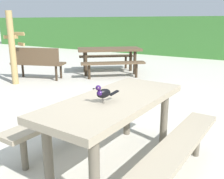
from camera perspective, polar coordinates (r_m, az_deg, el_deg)
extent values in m
plane|color=beige|center=(2.92, -0.58, -16.05)|extent=(60.00, 60.00, 0.00)
cube|color=gray|center=(2.64, 0.65, -2.59)|extent=(0.83, 1.83, 0.07)
cylinder|color=#635B4C|center=(2.46, -14.11, -13.86)|extent=(0.09, 0.09, 0.67)
cylinder|color=#635B4C|center=(2.14, -3.98, -18.15)|extent=(0.09, 0.09, 0.67)
cylinder|color=#635B4C|center=(3.46, 3.35, -4.74)|extent=(0.09, 0.09, 0.67)
cylinder|color=#635B4C|center=(3.24, 11.52, -6.44)|extent=(0.09, 0.09, 0.67)
cube|color=gray|center=(3.16, -10.09, -5.41)|extent=(0.34, 1.72, 0.05)
cylinder|color=#635B4C|center=(2.86, -19.01, -13.09)|extent=(0.07, 0.07, 0.39)
cylinder|color=#635B4C|center=(3.69, -3.01, -5.77)|extent=(0.07, 0.07, 0.39)
cube|color=gray|center=(2.47, 14.64, -11.72)|extent=(0.34, 1.72, 0.05)
cylinder|color=#635B4C|center=(3.12, 18.42, -10.62)|extent=(0.07, 0.07, 0.39)
ellipsoid|color=black|center=(2.44, -1.85, -0.88)|extent=(0.13, 0.17, 0.09)
ellipsoid|color=#2D144C|center=(2.42, -2.68, -0.88)|extent=(0.08, 0.09, 0.06)
sphere|color=#2D144C|center=(2.40, -3.08, 0.35)|extent=(0.05, 0.05, 0.05)
sphere|color=#EAE08C|center=(2.37, -3.09, 0.33)|extent=(0.01, 0.01, 0.01)
sphere|color=#EAE08C|center=(2.41, -3.56, 0.53)|extent=(0.01, 0.01, 0.01)
cone|color=black|center=(2.38, -3.93, 0.21)|extent=(0.03, 0.03, 0.02)
cube|color=black|center=(2.51, 0.47, -0.76)|extent=(0.07, 0.10, 0.04)
cylinder|color=#47423D|center=(2.45, -1.82, -2.51)|extent=(0.01, 0.01, 0.05)
cylinder|color=#47423D|center=(2.47, -2.16, -2.35)|extent=(0.01, 0.01, 0.05)
cube|color=brown|center=(7.49, -0.61, 8.96)|extent=(1.86, 1.75, 0.07)
cylinder|color=#382B1D|center=(7.41, 5.10, 5.95)|extent=(0.09, 0.09, 0.67)
cylinder|color=#382B1D|center=(7.92, 4.18, 6.57)|extent=(0.09, 0.09, 0.67)
cylinder|color=#382B1D|center=(7.21, -5.86, 5.67)|extent=(0.09, 0.09, 0.67)
cylinder|color=#382B1D|center=(7.73, -6.08, 6.31)|extent=(0.09, 0.09, 0.67)
cube|color=brown|center=(6.84, 0.24, 5.92)|extent=(1.48, 1.33, 0.05)
cylinder|color=#382B1D|center=(7.01, 5.44, 4.25)|extent=(0.07, 0.07, 0.39)
cylinder|color=#382B1D|center=(6.81, -5.11, 3.94)|extent=(0.07, 0.07, 0.39)
cube|color=brown|center=(8.21, -1.32, 7.47)|extent=(1.48, 1.33, 0.05)
cylinder|color=#382B1D|center=(8.35, 3.08, 6.05)|extent=(0.07, 0.07, 0.39)
cylinder|color=#382B1D|center=(8.18, -5.79, 5.81)|extent=(0.07, 0.07, 0.39)
cylinder|color=tan|center=(6.60, -21.35, 8.53)|extent=(0.15, 0.15, 1.73)
cube|color=tan|center=(6.75, -20.25, 11.59)|extent=(0.39, 0.10, 0.08)
cube|color=tan|center=(6.79, -21.59, 10.84)|extent=(0.23, 0.29, 0.08)
cube|color=tan|center=(6.67, -19.57, 9.49)|extent=(0.37, 0.16, 0.08)
cube|color=brown|center=(7.07, -16.11, 5.64)|extent=(1.47, 0.90, 0.05)
cube|color=brown|center=(6.88, -16.97, 7.21)|extent=(1.26, 0.51, 0.40)
cylinder|color=#34271B|center=(7.01, -11.32, 4.03)|extent=(0.06, 0.06, 0.39)
cylinder|color=#34271B|center=(6.74, -12.32, 3.53)|extent=(0.06, 0.06, 0.39)
cylinder|color=#34271B|center=(7.51, -19.26, 4.20)|extent=(0.06, 0.06, 0.39)
cylinder|color=#34271B|center=(7.25, -20.48, 3.73)|extent=(0.06, 0.06, 0.39)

